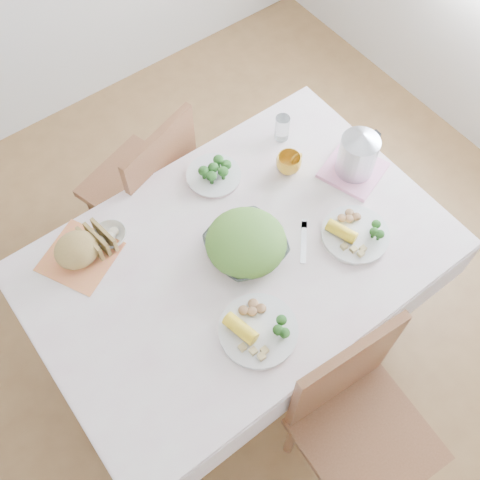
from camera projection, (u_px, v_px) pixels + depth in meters
floor at (239, 331)px, 2.70m from camera, size 3.60×3.60×0.00m
dining_table at (239, 299)px, 2.38m from camera, size 1.40×0.90×0.75m
tablecloth at (239, 255)px, 2.05m from camera, size 1.50×1.00×0.01m
chair_near at (366, 440)px, 2.00m from camera, size 0.47×0.47×0.96m
chair_far at (137, 183)px, 2.57m from camera, size 0.52×0.52×0.92m
salad_bowl at (246, 247)px, 2.02m from camera, size 0.29×0.29×0.07m
dinner_plate_left at (258, 331)px, 1.88m from camera, size 0.30×0.30×0.02m
dinner_plate_right at (355, 235)px, 2.07m from camera, size 0.26×0.26×0.02m
broccoli_plate at (214, 176)px, 2.21m from camera, size 0.28×0.28×0.02m
napkin at (80, 257)px, 2.04m from camera, size 0.33×0.33×0.00m
bread_loaf at (76, 249)px, 1.99m from camera, size 0.18×0.17×0.10m
fruit_bowl at (110, 236)px, 2.06m from camera, size 0.15×0.15×0.04m
yellow_mug at (289, 163)px, 2.20m from camera, size 0.10×0.10×0.08m
glass_tumbler at (282, 126)px, 2.27m from camera, size 0.06×0.06×0.11m
pink_tray at (353, 170)px, 2.23m from camera, size 0.28×0.28×0.02m
electric_kettle at (358, 152)px, 2.13m from camera, size 0.19×0.19×0.21m
fork_left at (241, 333)px, 1.89m from camera, size 0.04×0.18×0.00m
fork_right at (304, 242)px, 2.07m from camera, size 0.14×0.15×0.00m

